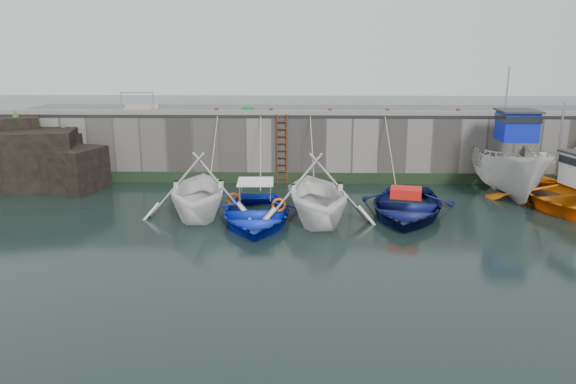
{
  "coord_description": "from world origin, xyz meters",
  "views": [
    {
      "loc": [
        -1.07,
        -15.49,
        6.11
      ],
      "look_at": [
        -1.56,
        3.61,
        1.2
      ],
      "focal_mm": 35.0,
      "sensor_mm": 36.0,
      "label": 1
    }
  ],
  "objects_px": {
    "bollard_a": "(217,111)",
    "bollard_c": "(330,112)",
    "boat_near_navy": "(406,214)",
    "bollard_b": "(271,111)",
    "boat_far_white": "(509,166)",
    "boat_near_blacktrim": "(316,220)",
    "bollard_d": "(387,112)",
    "boat_far_orange": "(574,198)",
    "boat_near_white": "(199,215)",
    "bollard_e": "(458,112)",
    "fish_crate": "(248,109)",
    "boat_near_blue": "(256,221)",
    "ladder": "(282,150)"
  },
  "relations": [
    {
      "from": "boat_far_orange",
      "to": "bollard_e",
      "type": "xyz_separation_m",
      "value": [
        -3.51,
        4.46,
        2.84
      ]
    },
    {
      "from": "boat_far_orange",
      "to": "bollard_b",
      "type": "xyz_separation_m",
      "value": [
        -12.01,
        4.46,
        2.84
      ]
    },
    {
      "from": "bollard_a",
      "to": "bollard_b",
      "type": "xyz_separation_m",
      "value": [
        2.5,
        0.0,
        0.0
      ]
    },
    {
      "from": "boat_near_navy",
      "to": "boat_near_blacktrim",
      "type": "bearing_deg",
      "value": -152.88
    },
    {
      "from": "bollard_d",
      "to": "bollard_b",
      "type": "bearing_deg",
      "value": 180.0
    },
    {
      "from": "boat_near_blacktrim",
      "to": "bollard_e",
      "type": "xyz_separation_m",
      "value": [
        6.55,
        6.07,
        3.3
      ]
    },
    {
      "from": "boat_near_navy",
      "to": "boat_far_white",
      "type": "height_order",
      "value": "boat_far_white"
    },
    {
      "from": "bollard_b",
      "to": "fish_crate",
      "type": "bearing_deg",
      "value": 142.45
    },
    {
      "from": "bollard_a",
      "to": "boat_far_orange",
      "type": "bearing_deg",
      "value": -17.09
    },
    {
      "from": "bollard_a",
      "to": "bollard_b",
      "type": "height_order",
      "value": "same"
    },
    {
      "from": "ladder",
      "to": "boat_far_orange",
      "type": "height_order",
      "value": "boat_far_orange"
    },
    {
      "from": "boat_near_white",
      "to": "boat_far_white",
      "type": "distance_m",
      "value": 13.43
    },
    {
      "from": "boat_near_blue",
      "to": "boat_far_white",
      "type": "relative_size",
      "value": 0.73
    },
    {
      "from": "ladder",
      "to": "boat_near_white",
      "type": "xyz_separation_m",
      "value": [
        -2.95,
        -5.17,
        -1.59
      ]
    },
    {
      "from": "bollard_a",
      "to": "bollard_c",
      "type": "relative_size",
      "value": 1.0
    },
    {
      "from": "boat_near_white",
      "to": "boat_far_orange",
      "type": "relative_size",
      "value": 0.64
    },
    {
      "from": "bollard_b",
      "to": "bollard_e",
      "type": "relative_size",
      "value": 1.0
    },
    {
      "from": "boat_near_blue",
      "to": "bollard_e",
      "type": "relative_size",
      "value": 18.54
    },
    {
      "from": "ladder",
      "to": "boat_far_orange",
      "type": "bearing_deg",
      "value": -19.73
    },
    {
      "from": "bollard_e",
      "to": "fish_crate",
      "type": "bearing_deg",
      "value": 174.86
    },
    {
      "from": "boat_near_blue",
      "to": "bollard_d",
      "type": "height_order",
      "value": "bollard_d"
    },
    {
      "from": "fish_crate",
      "to": "bollard_a",
      "type": "distance_m",
      "value": 1.62
    },
    {
      "from": "bollard_c",
      "to": "boat_far_white",
      "type": "bearing_deg",
      "value": -12.49
    },
    {
      "from": "boat_far_orange",
      "to": "fish_crate",
      "type": "relative_size",
      "value": 13.89
    },
    {
      "from": "bollard_b",
      "to": "bollard_e",
      "type": "distance_m",
      "value": 8.5
    },
    {
      "from": "bollard_c",
      "to": "boat_near_white",
      "type": "bearing_deg",
      "value": -133.1
    },
    {
      "from": "bollard_d",
      "to": "ladder",
      "type": "bearing_deg",
      "value": -176.0
    },
    {
      "from": "boat_near_blacktrim",
      "to": "bollard_c",
      "type": "height_order",
      "value": "bollard_c"
    },
    {
      "from": "boat_far_white",
      "to": "bollard_c",
      "type": "height_order",
      "value": "boat_far_white"
    },
    {
      "from": "ladder",
      "to": "boat_near_blacktrim",
      "type": "xyz_separation_m",
      "value": [
        1.45,
        -5.73,
        -1.59
      ]
    },
    {
      "from": "fish_crate",
      "to": "bollard_a",
      "type": "xyz_separation_m",
      "value": [
        -1.37,
        -0.87,
        0.01
      ]
    },
    {
      "from": "boat_near_navy",
      "to": "bollard_d",
      "type": "xyz_separation_m",
      "value": [
        -0.09,
        5.18,
        3.3
      ]
    },
    {
      "from": "boat_near_blue",
      "to": "bollard_e",
      "type": "distance_m",
      "value": 11.25
    },
    {
      "from": "bollard_a",
      "to": "bollard_d",
      "type": "relative_size",
      "value": 1.0
    },
    {
      "from": "boat_near_blue",
      "to": "bollard_b",
      "type": "bearing_deg",
      "value": 85.05
    },
    {
      "from": "boat_near_blacktrim",
      "to": "bollard_d",
      "type": "distance_m",
      "value": 7.68
    },
    {
      "from": "boat_far_orange",
      "to": "bollard_a",
      "type": "distance_m",
      "value": 15.44
    },
    {
      "from": "boat_near_navy",
      "to": "boat_near_white",
      "type": "bearing_deg",
      "value": -165.03
    },
    {
      "from": "bollard_d",
      "to": "bollard_e",
      "type": "xyz_separation_m",
      "value": [
        3.2,
        0.0,
        0.0
      ]
    },
    {
      "from": "bollard_b",
      "to": "bollard_c",
      "type": "relative_size",
      "value": 1.0
    },
    {
      "from": "boat_near_navy",
      "to": "bollard_b",
      "type": "xyz_separation_m",
      "value": [
        -5.39,
        5.18,
        3.3
      ]
    },
    {
      "from": "boat_near_blue",
      "to": "bollard_a",
      "type": "relative_size",
      "value": 18.54
    },
    {
      "from": "bollard_a",
      "to": "bollard_b",
      "type": "distance_m",
      "value": 2.5
    },
    {
      "from": "boat_far_white",
      "to": "bollard_d",
      "type": "bearing_deg",
      "value": 164.43
    },
    {
      "from": "boat_near_blacktrim",
      "to": "bollard_e",
      "type": "distance_m",
      "value": 9.52
    },
    {
      "from": "boat_near_white",
      "to": "boat_near_blacktrim",
      "type": "height_order",
      "value": "boat_near_blacktrim"
    },
    {
      "from": "bollard_e",
      "to": "bollard_d",
      "type": "bearing_deg",
      "value": 180.0
    },
    {
      "from": "fish_crate",
      "to": "boat_near_navy",
      "type": "bearing_deg",
      "value": -46.33
    },
    {
      "from": "boat_far_white",
      "to": "bollard_a",
      "type": "height_order",
      "value": "boat_far_white"
    },
    {
      "from": "bollard_d",
      "to": "boat_far_orange",
      "type": "bearing_deg",
      "value": -33.63
    }
  ]
}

